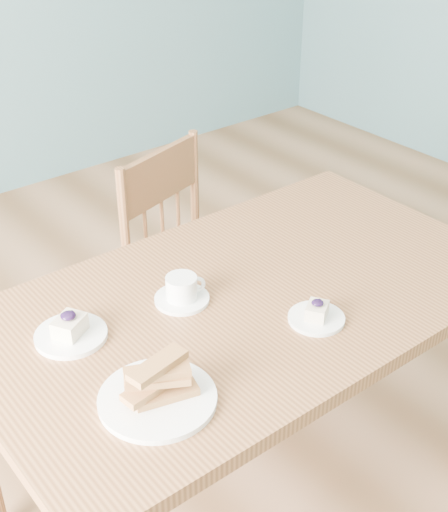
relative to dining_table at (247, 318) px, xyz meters
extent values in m
cube|color=#A9734E|center=(0.08, -0.06, -0.68)|extent=(5.00, 5.00, 0.01)
cube|color=#955F38|center=(0.00, 0.00, 0.05)|extent=(1.41, 0.81, 0.04)
cylinder|color=#955F38|center=(0.64, 0.34, -0.32)|extent=(0.05, 0.05, 0.71)
cube|color=#955F38|center=(0.23, 0.48, -0.26)|extent=(0.50, 0.48, 0.04)
cylinder|color=#955F38|center=(0.11, 0.28, -0.48)|extent=(0.03, 0.03, 0.39)
cylinder|color=#955F38|center=(0.44, 0.38, -0.48)|extent=(0.03, 0.03, 0.39)
cylinder|color=#955F38|center=(0.02, 0.59, -0.48)|extent=(0.03, 0.03, 0.39)
cylinder|color=#955F38|center=(0.35, 0.69, -0.48)|extent=(0.03, 0.03, 0.39)
cylinder|color=#955F38|center=(0.00, 0.60, -0.02)|extent=(0.03, 0.03, 0.45)
cylinder|color=#955F38|center=(0.36, 0.70, -0.02)|extent=(0.03, 0.03, 0.45)
cube|color=#955F38|center=(0.18, 0.65, 0.11)|extent=(0.34, 0.12, 0.17)
cylinder|color=#955F38|center=(0.10, 0.63, -0.11)|extent=(0.01, 0.01, 0.27)
cylinder|color=#955F38|center=(0.18, 0.65, -0.11)|extent=(0.01, 0.01, 0.27)
cylinder|color=#955F38|center=(0.26, 0.68, -0.11)|extent=(0.01, 0.01, 0.27)
cylinder|color=white|center=(0.06, -0.19, 0.08)|extent=(0.14, 0.14, 0.01)
cube|color=beige|center=(0.06, -0.19, 0.10)|extent=(0.08, 0.07, 0.03)
ellipsoid|color=black|center=(0.06, -0.19, 0.13)|extent=(0.03, 0.03, 0.01)
sphere|color=black|center=(0.07, -0.18, 0.13)|extent=(0.01, 0.01, 0.01)
sphere|color=black|center=(0.05, -0.18, 0.13)|extent=(0.01, 0.01, 0.01)
sphere|color=black|center=(0.06, -0.20, 0.13)|extent=(0.01, 0.01, 0.01)
cylinder|color=white|center=(-0.43, 0.12, 0.08)|extent=(0.17, 0.17, 0.01)
cube|color=beige|center=(-0.43, 0.12, 0.11)|extent=(0.09, 0.09, 0.04)
ellipsoid|color=black|center=(-0.43, 0.12, 0.14)|extent=(0.04, 0.04, 0.02)
sphere|color=black|center=(-0.42, 0.13, 0.14)|extent=(0.01, 0.01, 0.01)
sphere|color=black|center=(-0.44, 0.13, 0.14)|extent=(0.01, 0.01, 0.01)
sphere|color=black|center=(-0.43, 0.11, 0.14)|extent=(0.01, 0.01, 0.01)
cylinder|color=white|center=(-0.15, 0.08, 0.08)|extent=(0.14, 0.14, 0.01)
cylinder|color=white|center=(-0.15, 0.08, 0.11)|extent=(0.10, 0.10, 0.06)
cylinder|color=#936341|center=(-0.15, 0.08, 0.14)|extent=(0.07, 0.07, 0.00)
torus|color=white|center=(-0.11, 0.07, 0.11)|extent=(0.05, 0.03, 0.05)
cylinder|color=white|center=(-0.40, -0.18, 0.08)|extent=(0.25, 0.25, 0.01)
camera|label=1|loc=(-0.98, -1.13, 1.10)|focal=50.00mm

